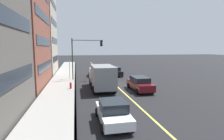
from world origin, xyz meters
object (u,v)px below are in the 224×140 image
Objects in this scene: truck_gray at (102,76)px; fire_hydrant at (71,86)px; car_maroon at (140,84)px; traffic_light_mast at (84,52)px; car_black at (115,71)px; car_tan at (95,72)px; car_white at (113,112)px; street_sign_post at (70,68)px.

fire_hydrant is at bearing 82.54° from truck_gray.
fire_hydrant is at bearing 75.89° from car_maroon.
car_maroon is at bearing -109.57° from truck_gray.
traffic_light_mast is (8.15, 6.01, 3.57)m from car_maroon.
truck_gray is at bearing 158.67° from car_black.
car_tan is 1.12× the size of car_white.
truck_gray is (-10.20, 0.33, 0.80)m from car_tan.
car_black is at bearing -21.33° from truck_gray.
car_white is at bearing 166.77° from car_black.
traffic_light_mast is at bearing 149.52° from car_tan.
traffic_light_mast reaches higher than street_sign_post.
traffic_light_mast is at bearing 36.39° from car_maroon.
car_black is 10.83m from truck_gray.
fire_hydrant is (-9.72, 4.01, -0.32)m from car_tan.
fire_hydrant is (1.99, 7.92, -0.37)m from car_maroon.
car_black is 4.82× the size of fire_hydrant.
car_maroon is 8.17m from fire_hydrant.
traffic_light_mast reaches higher than car_white.
street_sign_post reaches higher than truck_gray.
street_sign_post reaches higher than fire_hydrant.
car_white is 4.45× the size of fire_hydrant.
traffic_light_mast reaches higher than fire_hydrant.
car_white reaches higher than fire_hydrant.
fire_hydrant is at bearing 162.74° from traffic_light_mast.
car_black is 0.95× the size of car_maroon.
truck_gray is 1.04× the size of traffic_light_mast.
truck_gray reaches higher than fire_hydrant.
car_tan reaches higher than fire_hydrant.
car_maroon is at bearing -143.61° from traffic_light_mast.
car_white is at bearing -169.30° from street_sign_post.
car_black is at bearing -38.44° from fire_hydrant.
car_tan is 5.50m from traffic_light_mast.
traffic_light_mast is at bearing 3.69° from car_white.
traffic_light_mast is at bearing -17.26° from fire_hydrant.
car_white is (-8.16, 4.95, -0.08)m from car_maroon.
fire_hydrant is at bearing 157.59° from car_tan.
truck_gray is 7.11× the size of fire_hydrant.
truck_gray reaches higher than car_maroon.
traffic_light_mast reaches higher than car_tan.
street_sign_post reaches higher than car_tan.
fire_hydrant is (10.15, 2.97, -0.30)m from car_white.
car_maroon is 1.14× the size of car_white.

